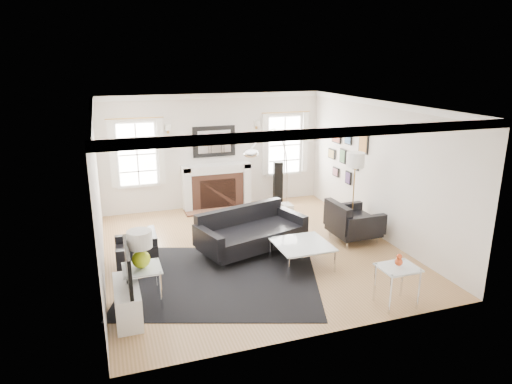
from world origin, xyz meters
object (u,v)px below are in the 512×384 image
object	(u,v)px
armchair_right	(351,222)
arc_floor_lamp	(270,171)
gourd_lamp	(140,247)
coffee_table	(302,245)
sofa	(250,233)
armchair_left	(139,252)
fireplace	(217,187)

from	to	relation	value
armchair_right	arc_floor_lamp	size ratio (longest dim) A/B	0.47
gourd_lamp	arc_floor_lamp	bearing A→B (deg)	42.57
coffee_table	arc_floor_lamp	bearing A→B (deg)	83.34
coffee_table	arc_floor_lamp	world-z (taller)	arc_floor_lamp
armchair_right	gourd_lamp	xyz separation A→B (m)	(-4.28, -1.28, 0.57)
coffee_table	sofa	bearing A→B (deg)	125.68
armchair_left	coffee_table	bearing A→B (deg)	-17.65
armchair_left	gourd_lamp	size ratio (longest dim) A/B	1.38
coffee_table	arc_floor_lamp	distance (m)	2.51
fireplace	coffee_table	size ratio (longest dim) A/B	1.77
coffee_table	fireplace	bearing A→B (deg)	99.47
armchair_right	gourd_lamp	size ratio (longest dim) A/B	1.77
armchair_right	arc_floor_lamp	xyz separation A→B (m)	(-1.18, 1.56, 0.81)
gourd_lamp	fireplace	bearing A→B (deg)	62.43
coffee_table	gourd_lamp	bearing A→B (deg)	-170.27
armchair_left	gourd_lamp	xyz separation A→B (m)	(-0.05, -1.36, 0.65)
armchair_right	arc_floor_lamp	bearing A→B (deg)	127.12
fireplace	arc_floor_lamp	distance (m)	1.76
sofa	coffee_table	bearing A→B (deg)	-54.32
armchair_right	coffee_table	bearing A→B (deg)	-151.37
sofa	coffee_table	size ratio (longest dim) A/B	2.35
gourd_lamp	coffee_table	bearing A→B (deg)	9.73
fireplace	arc_floor_lamp	world-z (taller)	arc_floor_lamp
armchair_right	coffee_table	xyz separation A→B (m)	(-1.46, -0.80, 0.02)
armchair_left	coffee_table	xyz separation A→B (m)	(2.77, -0.88, 0.10)
armchair_left	arc_floor_lamp	bearing A→B (deg)	25.95
fireplace	sofa	distance (m)	2.79
coffee_table	gourd_lamp	world-z (taller)	gourd_lamp
gourd_lamp	arc_floor_lamp	xyz separation A→B (m)	(3.10, 2.85, 0.24)
fireplace	coffee_table	xyz separation A→B (m)	(0.62, -3.73, -0.15)
fireplace	arc_floor_lamp	size ratio (longest dim) A/B	0.77
fireplace	arc_floor_lamp	xyz separation A→B (m)	(0.90, -1.37, 0.65)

